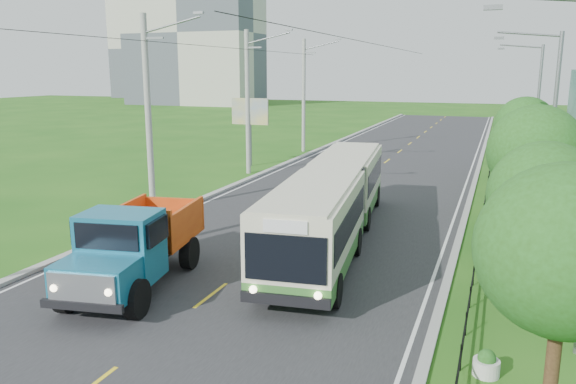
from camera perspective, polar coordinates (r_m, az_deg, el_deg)
The scene contains 29 objects.
ground at distance 18.90m, azimuth -7.83°, elevation -10.39°, with size 240.00×240.00×0.00m, color #1E5714.
road at distance 36.98m, azimuth 7.08°, elevation 0.86°, with size 14.00×120.00×0.02m, color #28282B.
curb_left at distance 39.25m, azimuth -3.17°, elevation 1.69°, with size 0.40×120.00×0.15m, color #9E9E99.
curb_right at distance 36.01m, azimuth 18.20°, elevation 0.09°, with size 0.30×120.00×0.10m, color #9E9E99.
edge_line_left at distance 39.05m, azimuth -2.43°, elevation 1.56°, with size 0.12×120.00×0.00m, color silver.
edge_line_right at distance 36.04m, azimuth 17.40°, elevation 0.11°, with size 0.12×120.00×0.00m, color silver.
centre_dash at distance 18.89m, azimuth -7.83°, elevation -10.33°, with size 0.12×2.20×0.00m, color yellow.
railing_right at distance 30.07m, azimuth 19.26°, elevation -1.80°, with size 0.04×40.00×0.60m, color black.
pole_near at distance 29.56m, azimuth -13.96°, elevation 7.72°, with size 3.51×0.32×10.00m.
pole_mid at distance 40.00m, azimuth -4.08°, elevation 9.12°, with size 3.51×0.32×10.00m.
pole_far at distance 51.13m, azimuth 1.64°, elevation 9.81°, with size 3.51×0.32×10.00m.
tree_front at distance 12.00m, azimuth 26.44°, elevation -6.09°, with size 3.36×3.41×5.60m.
tree_second at distance 17.84m, azimuth 24.65°, elevation -0.91°, with size 3.18×3.26×5.30m.
tree_third at distance 23.66m, azimuth 23.90°, elevation 3.29°, with size 3.60×3.62×6.00m.
tree_fourth at distance 29.66m, azimuth 23.30°, elevation 4.16°, with size 3.24×3.31×5.40m.
tree_fifth at distance 35.59m, azimuth 22.99°, elevation 5.81°, with size 3.48×3.52×5.80m.
tree_back at distance 41.58m, azimuth 22.71°, elevation 6.34°, with size 3.30×3.36×5.50m.
streetlight_mid at distance 29.43m, azimuth 25.06°, elevation 6.54°, with size 3.02×0.20×9.07m.
streetlight_far at distance 43.37m, azimuth 23.83°, elevation 8.11°, with size 3.02×0.20×9.07m.
planter_front at distance 14.97m, azimuth 19.50°, elevation -16.18°, with size 0.64×0.64×0.67m.
planter_near at distance 22.36m, azimuth 20.11°, elevation -6.64°, with size 0.64×0.64×0.67m.
planter_mid at distance 30.07m, azimuth 20.39°, elevation -1.92°, with size 0.64×0.64×0.67m.
planter_far at distance 37.90m, azimuth 20.56°, elevation 0.87°, with size 0.64×0.64×0.67m.
billboard_left at distance 43.32m, azimuth -3.88°, elevation 7.73°, with size 3.00×0.20×5.20m.
billboard_right at distance 35.51m, azimuth 27.16°, elevation 7.85°, with size 0.24×6.00×7.30m.
apartment_near at distance 127.47m, azimuth -9.50°, elevation 15.54°, with size 28.00×14.00×30.00m, color #B7B2A3.
apartment_far at distance 161.74m, azimuth -12.80°, elevation 13.96°, with size 24.00×14.00×26.00m, color #B7B2A3.
bus at distance 23.91m, azimuth 4.61°, elevation -0.63°, with size 4.63×16.82×3.21m.
dump_truck at distance 19.66m, azimuth -15.33°, elevation -4.84°, with size 3.66×7.09×2.84m.
Camera 1 is at (8.50, -15.26, 7.23)m, focal length 35.00 mm.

